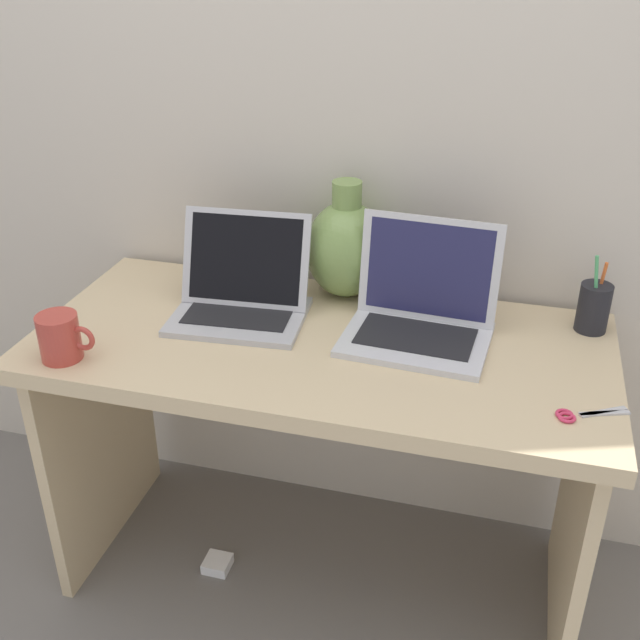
% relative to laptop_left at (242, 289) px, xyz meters
% --- Properties ---
extents(ground_plane, '(6.00, 6.00, 0.00)m').
position_rel_laptop_left_xyz_m(ground_plane, '(0.21, -0.08, -0.79)').
color(ground_plane, slate).
extents(back_wall, '(4.40, 0.04, 2.40)m').
position_rel_laptop_left_xyz_m(back_wall, '(0.21, 0.27, 0.41)').
color(back_wall, beige).
rests_on(back_wall, ground).
extents(desk, '(1.31, 0.61, 0.73)m').
position_rel_laptop_left_xyz_m(desk, '(0.21, -0.08, -0.23)').
color(desk, '#D1B78C').
rests_on(desk, ground).
extents(laptop_left, '(0.33, 0.27, 0.23)m').
position_rel_laptop_left_xyz_m(laptop_left, '(0.00, 0.00, 0.00)').
color(laptop_left, '#B2B2B7').
rests_on(laptop_left, desk).
extents(laptop_right, '(0.34, 0.27, 0.26)m').
position_rel_laptop_left_xyz_m(laptop_right, '(0.43, 0.01, 0.01)').
color(laptop_right, silver).
rests_on(laptop_right, desk).
extents(green_vase, '(0.20, 0.20, 0.30)m').
position_rel_laptop_left_xyz_m(green_vase, '(0.21, 0.17, 0.06)').
color(green_vase, '#75934C').
rests_on(green_vase, desk).
extents(coffee_mug, '(0.13, 0.09, 0.10)m').
position_rel_laptop_left_xyz_m(coffee_mug, '(-0.30, -0.31, -0.01)').
color(coffee_mug, '#B23D33').
rests_on(coffee_mug, desk).
extents(pen_cup, '(0.07, 0.07, 0.19)m').
position_rel_laptop_left_xyz_m(pen_cup, '(0.81, 0.13, -0.00)').
color(pen_cup, black).
rests_on(pen_cup, desk).
extents(scissors, '(0.14, 0.09, 0.01)m').
position_rel_laptop_left_xyz_m(scissors, '(0.78, -0.24, -0.06)').
color(scissors, '#B7B7BC').
rests_on(scissors, desk).
extents(power_brick, '(0.07, 0.07, 0.03)m').
position_rel_laptop_left_xyz_m(power_brick, '(-0.06, -0.14, -0.77)').
color(power_brick, white).
rests_on(power_brick, ground).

